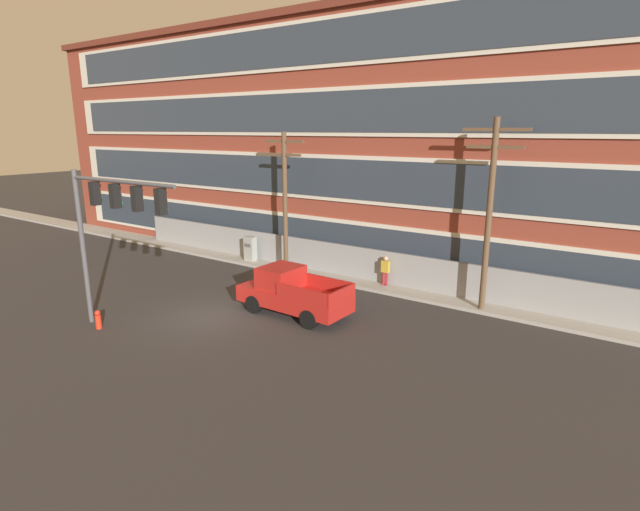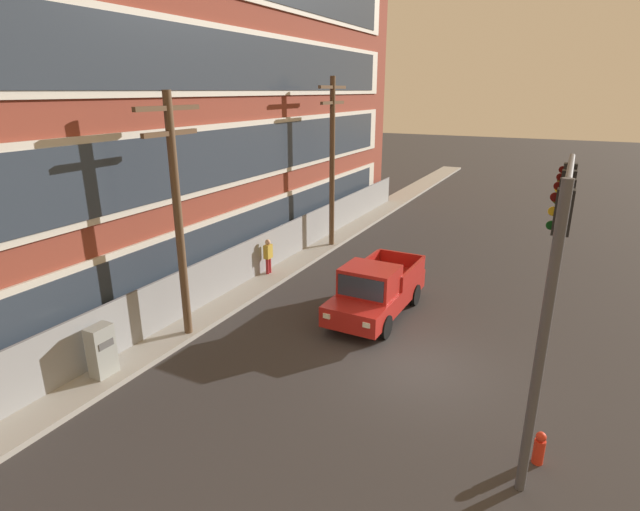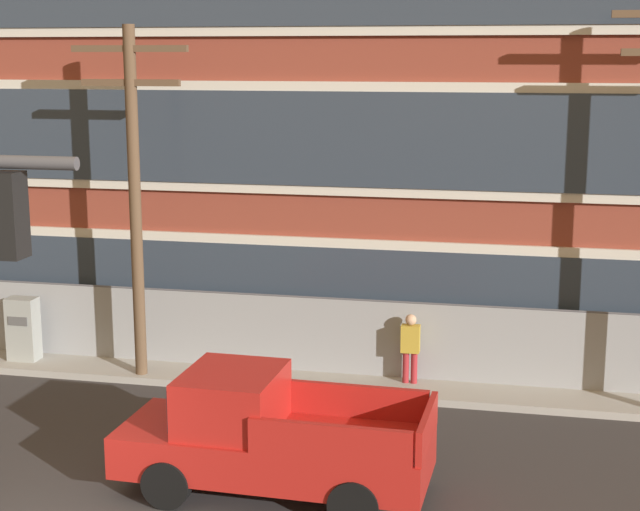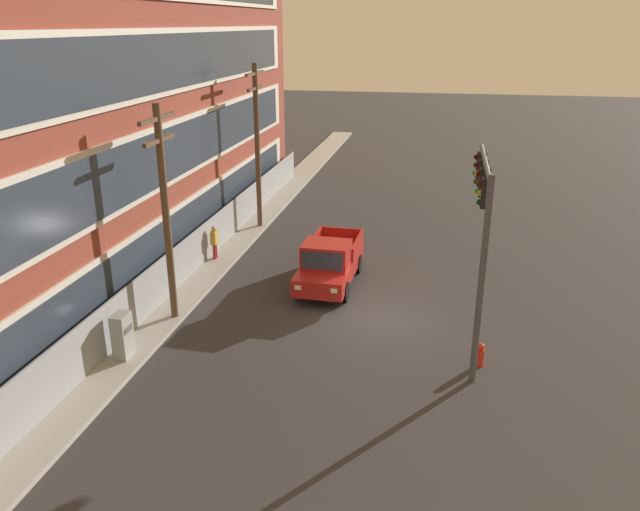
% 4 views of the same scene
% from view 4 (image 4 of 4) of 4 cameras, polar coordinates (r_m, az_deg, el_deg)
% --- Properties ---
extents(ground_plane, '(160.00, 160.00, 0.00)m').
position_cam_4_polar(ground_plane, '(22.96, 5.43, -5.87)').
color(ground_plane, '#333030').
extents(sidewalk_building_side, '(80.00, 1.81, 0.16)m').
position_cam_4_polar(sidewalk_building_side, '(24.85, -13.01, -4.00)').
color(sidewalk_building_side, '#9E9B93').
rests_on(sidewalk_building_side, ground).
extents(chain_link_fence, '(35.27, 0.06, 1.89)m').
position_cam_4_polar(chain_link_fence, '(27.57, -11.02, 0.61)').
color(chain_link_fence, gray).
rests_on(chain_link_fence, ground).
extents(traffic_signal_mast, '(6.07, 0.43, 6.36)m').
position_cam_4_polar(traffic_signal_mast, '(19.77, 14.68, 3.98)').
color(traffic_signal_mast, '#4C4C51').
rests_on(traffic_signal_mast, ground).
extents(pickup_truck_red, '(5.21, 2.18, 2.05)m').
position_cam_4_polar(pickup_truck_red, '(25.41, 0.86, -0.74)').
color(pickup_truck_red, '#AD1E19').
rests_on(pickup_truck_red, ground).
extents(utility_pole_near_corner, '(2.56, 0.26, 7.75)m').
position_cam_4_polar(utility_pole_near_corner, '(21.94, -13.98, 4.48)').
color(utility_pole_near_corner, brown).
rests_on(utility_pole_near_corner, ground).
extents(utility_pole_midblock, '(2.75, 0.26, 8.37)m').
position_cam_4_polar(utility_pole_midblock, '(31.94, -5.78, 10.53)').
color(utility_pole_midblock, brown).
rests_on(utility_pole_midblock, ground).
extents(electrical_cabinet, '(0.69, 0.47, 1.64)m').
position_cam_4_polar(electrical_cabinet, '(20.85, -17.59, -7.17)').
color(electrical_cabinet, '#939993').
rests_on(electrical_cabinet, ground).
extents(pedestrian_near_cabinet, '(0.40, 0.24, 1.69)m').
position_cam_4_polar(pedestrian_near_cabinet, '(28.37, -9.63, 1.30)').
color(pedestrian_near_cabinet, maroon).
rests_on(pedestrian_near_cabinet, ground).
extents(fire_hydrant, '(0.24, 0.24, 0.78)m').
position_cam_4_polar(fire_hydrant, '(20.44, 14.45, -8.80)').
color(fire_hydrant, red).
rests_on(fire_hydrant, ground).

